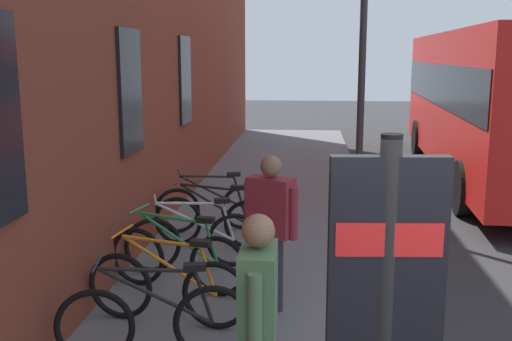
{
  "coord_description": "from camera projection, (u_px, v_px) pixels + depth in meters",
  "views": [
    {
      "loc": [
        -2.13,
        1.18,
        2.87
      ],
      "look_at": [
        4.26,
        1.74,
        1.63
      ],
      "focal_mm": 42.18,
      "sensor_mm": 36.0,
      "label": 1
    }
  ],
  "objects": [
    {
      "name": "bicycle_far_end",
      "position": [
        168.0,
        288.0,
        6.18
      ],
      "size": [
        0.48,
        1.76,
        0.97
      ],
      "color": "black",
      "rests_on": "sidewalk_pavement"
    },
    {
      "name": "bicycle_under_window",
      "position": [
        178.0,
        259.0,
        7.05
      ],
      "size": [
        0.59,
        1.73,
        0.97
      ],
      "color": "black",
      "rests_on": "sidewalk_pavement"
    },
    {
      "name": "pedestrian_crossing_street",
      "position": [
        258.0,
        308.0,
        4.12
      ],
      "size": [
        0.65,
        0.25,
        1.71
      ],
      "color": "#26262D",
      "rests_on": "sidewalk_pavement"
    },
    {
      "name": "ground",
      "position": [
        464.0,
        265.0,
        8.31
      ],
      "size": [
        60.0,
        60.0,
        0.0
      ],
      "primitive_type": "plane",
      "color": "#2D2D30"
    },
    {
      "name": "bicycle_leaning_wall",
      "position": [
        155.0,
        322.0,
        5.39
      ],
      "size": [
        0.5,
        1.75,
        0.97
      ],
      "color": "black",
      "rests_on": "sidewalk_pavement"
    },
    {
      "name": "street_lamp",
      "position": [
        363.0,
        40.0,
        9.93
      ],
      "size": [
        0.28,
        0.28,
        5.03
      ],
      "color": "#333338",
      "rests_on": "sidewalk_pavement"
    },
    {
      "name": "bicycle_beside_lamp",
      "position": [
        213.0,
        221.0,
        8.67
      ],
      "size": [
        0.48,
        1.77,
        0.97
      ],
      "color": "black",
      "rests_on": "sidewalk_pavement"
    },
    {
      "name": "transit_info_sign",
      "position": [
        385.0,
        301.0,
        2.85
      ],
      "size": [
        0.13,
        0.55,
        2.4
      ],
      "color": "black",
      "rests_on": "sidewalk_pavement"
    },
    {
      "name": "bicycle_by_door",
      "position": [
        211.0,
        207.0,
        9.45
      ],
      "size": [
        0.66,
        1.71,
        0.97
      ],
      "color": "black",
      "rests_on": "sidewalk_pavement"
    },
    {
      "name": "pedestrian_near_bus",
      "position": [
        271.0,
        217.0,
        6.42
      ],
      "size": [
        0.43,
        0.59,
        1.71
      ],
      "color": "#26262D",
      "rests_on": "sidewalk_pavement"
    },
    {
      "name": "sidewalk_pavement",
      "position": [
        274.0,
        218.0,
        10.49
      ],
      "size": [
        24.0,
        3.5,
        0.12
      ],
      "primitive_type": "cube",
      "color": "slate",
      "rests_on": "ground"
    },
    {
      "name": "bicycle_nearest_sign",
      "position": [
        194.0,
        240.0,
        7.76
      ],
      "size": [
        0.66,
        1.71,
        0.97
      ],
      "color": "black",
      "rests_on": "sidewalk_pavement"
    },
    {
      "name": "city_bus",
      "position": [
        493.0,
        97.0,
        13.65
      ],
      "size": [
        10.62,
        3.1,
        3.35
      ],
      "color": "red",
      "rests_on": "ground"
    }
  ]
}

